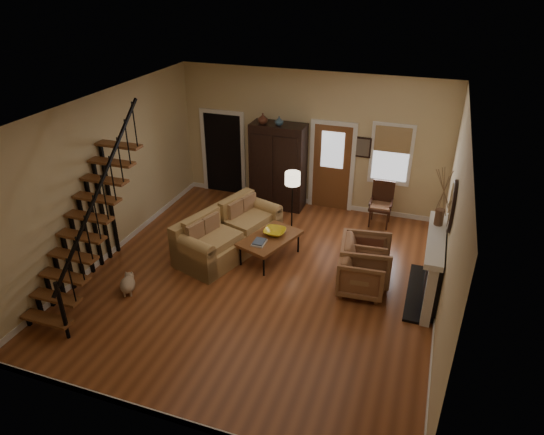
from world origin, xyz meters
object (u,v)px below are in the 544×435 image
(armoire, at_px, (278,166))
(coffee_table, at_px, (270,248))
(floor_lamp, at_px, (292,203))
(armchair_right, at_px, (366,260))
(sofa, at_px, (229,232))
(armchair_left, at_px, (362,273))
(side_chair, at_px, (381,205))

(armoire, height_order, coffee_table, armoire)
(coffee_table, distance_m, floor_lamp, 1.30)
(floor_lamp, bearing_deg, armchair_right, -35.27)
(armoire, xyz_separation_m, sofa, (-0.27, -2.39, -0.60))
(armchair_left, bearing_deg, side_chair, -3.22)
(coffee_table, xyz_separation_m, side_chair, (1.91, 2.21, 0.26))
(sofa, xyz_separation_m, armchair_left, (2.88, -0.53, -0.06))
(sofa, relative_size, coffee_table, 1.84)
(armoire, distance_m, floor_lamp, 1.45)
(floor_lamp, height_order, side_chair, floor_lamp)
(sofa, height_order, floor_lamp, floor_lamp)
(sofa, bearing_deg, armchair_right, 14.90)
(armchair_left, distance_m, floor_lamp, 2.56)
(coffee_table, relative_size, armchair_left, 1.53)
(sofa, height_order, armchair_left, sofa)
(armchair_right, distance_m, floor_lamp, 2.31)
(floor_lamp, xyz_separation_m, side_chair, (1.82, 1.01, -0.22))
(armchair_left, distance_m, side_chair, 2.72)
(armchair_right, bearing_deg, coffee_table, 78.92)
(armchair_right, bearing_deg, side_chair, -6.33)
(coffee_table, bearing_deg, armchair_left, -14.48)
(sofa, height_order, coffee_table, sofa)
(sofa, bearing_deg, armchair_left, 7.29)
(armchair_right, relative_size, side_chair, 0.94)
(sofa, relative_size, side_chair, 2.35)
(sofa, bearing_deg, side_chair, 55.49)
(sofa, xyz_separation_m, side_chair, (2.82, 2.19, 0.06))
(sofa, xyz_separation_m, armchair_right, (2.87, -0.14, -0.01))
(armchair_left, bearing_deg, sofa, 75.21)
(sofa, distance_m, coffee_table, 0.93)
(armchair_left, relative_size, side_chair, 0.84)
(armoire, bearing_deg, side_chair, -4.48)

